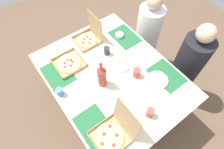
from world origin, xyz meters
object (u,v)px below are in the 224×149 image
(condiment_bowl, at_px, (119,35))
(diner_right_seat, at_px, (186,68))
(pizza_box_edge_far, at_px, (113,133))
(cup_dark, at_px, (137,73))
(pizza_box_corner_right, at_px, (69,63))
(soda_bottle, at_px, (102,76))
(diner_left_seat, at_px, (147,36))
(cup_clear_left, at_px, (150,113))
(cup_clear_right, at_px, (60,92))
(pizza_box_corner_left, at_px, (89,37))
(plate_near_left, at_px, (121,63))
(plate_near_right, at_px, (157,80))
(cup_spare, at_px, (107,51))

(condiment_bowl, height_order, diner_right_seat, diner_right_seat)
(pizza_box_edge_far, xyz_separation_m, cup_dark, (-0.34, 0.55, 0.00))
(pizza_box_corner_right, relative_size, diner_right_seat, 0.24)
(soda_bottle, relative_size, cup_dark, 3.17)
(pizza_box_corner_right, distance_m, diner_left_seat, 1.18)
(pizza_box_edge_far, bearing_deg, cup_dark, 121.54)
(pizza_box_corner_right, relative_size, soda_bottle, 0.92)
(cup_clear_left, bearing_deg, cup_dark, 154.75)
(diner_left_seat, bearing_deg, cup_clear_right, -80.73)
(pizza_box_corner_left, bearing_deg, cup_dark, 9.70)
(pizza_box_corner_left, xyz_separation_m, condiment_bowl, (0.17, 0.32, -0.03))
(pizza_box_corner_right, distance_m, cup_clear_right, 0.36)
(pizza_box_edge_far, height_order, soda_bottle, soda_bottle)
(diner_left_seat, bearing_deg, plate_near_left, -67.42)
(condiment_bowl, relative_size, diner_left_seat, 0.08)
(pizza_box_corner_left, relative_size, cup_clear_right, 3.43)
(pizza_box_edge_far, xyz_separation_m, cup_clear_right, (-0.61, -0.18, -0.00))
(pizza_box_corner_left, height_order, plate_near_left, pizza_box_corner_left)
(cup_dark, bearing_deg, pizza_box_corner_right, -138.36)
(plate_near_left, bearing_deg, pizza_box_edge_far, -43.39)
(pizza_box_corner_right, xyz_separation_m, plate_near_right, (0.71, 0.61, -0.00))
(cup_clear_right, xyz_separation_m, condiment_bowl, (-0.27, 0.93, -0.02))
(plate_near_right, distance_m, cup_dark, 0.22)
(pizza_box_corner_right, distance_m, plate_near_left, 0.56)
(plate_near_right, bearing_deg, cup_clear_left, -55.25)
(pizza_box_edge_far, bearing_deg, cup_clear_left, 81.92)
(diner_left_seat, bearing_deg, cup_spare, -83.43)
(cup_dark, bearing_deg, diner_right_seat, 74.41)
(soda_bottle, xyz_separation_m, cup_clear_right, (-0.14, -0.39, -0.09))
(cup_clear_left, height_order, cup_dark, same)
(plate_near_left, height_order, diner_right_seat, diner_right_seat)
(soda_bottle, height_order, diner_left_seat, diner_left_seat)
(cup_clear_right, relative_size, condiment_bowl, 0.93)
(plate_near_right, distance_m, cup_spare, 0.62)
(pizza_box_corner_left, height_order, diner_left_seat, diner_left_seat)
(pizza_box_edge_far, distance_m, plate_near_left, 0.76)
(cup_clear_right, bearing_deg, cup_dark, 69.32)
(soda_bottle, xyz_separation_m, cup_spare, (-0.28, 0.26, -0.08))
(cup_clear_left, distance_m, diner_right_seat, 0.91)
(soda_bottle, distance_m, diner_right_seat, 1.10)
(cup_clear_right, xyz_separation_m, diner_left_seat, (-0.23, 1.39, -0.29))
(condiment_bowl, distance_m, diner_left_seat, 0.53)
(pizza_box_edge_far, height_order, diner_right_seat, diner_right_seat)
(pizza_box_corner_left, distance_m, plate_near_right, 0.92)
(pizza_box_edge_far, bearing_deg, diner_left_seat, 124.66)
(plate_near_right, bearing_deg, plate_near_left, -157.10)
(pizza_box_corner_right, relative_size, plate_near_left, 1.28)
(plate_near_left, distance_m, diner_left_seat, 0.79)
(plate_near_left, xyz_separation_m, condiment_bowl, (-0.33, 0.23, 0.01))
(pizza_box_corner_left, height_order, diner_right_seat, diner_right_seat)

